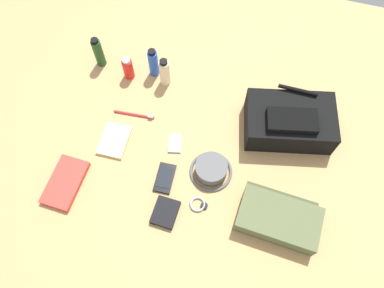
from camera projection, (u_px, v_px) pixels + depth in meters
name	position (u px, v px, depth m)	size (l,w,h in m)	color
ground_plane	(192.00, 149.00, 1.59)	(2.64, 2.02, 0.02)	tan
backpack	(289.00, 121.00, 1.55)	(0.39, 0.30, 0.16)	black
toiletry_pouch	(279.00, 218.00, 1.41)	(0.31, 0.22, 0.08)	#56603D
bucket_hat	(211.00, 170.00, 1.51)	(0.17, 0.17, 0.06)	#5C5C5C
shampoo_bottle	(98.00, 52.00, 1.69)	(0.04, 0.04, 0.16)	#19471E
sunscreen_spray	(128.00, 68.00, 1.68)	(0.05, 0.05, 0.12)	red
deodorant_spray	(153.00, 63.00, 1.67)	(0.04, 0.04, 0.15)	blue
lotion_bottle	(165.00, 72.00, 1.65)	(0.05, 0.05, 0.15)	beige
paperback_novel	(65.00, 183.00, 1.50)	(0.13, 0.21, 0.02)	red
cell_phone	(165.00, 178.00, 1.51)	(0.07, 0.13, 0.01)	black
media_player	(175.00, 143.00, 1.58)	(0.07, 0.09, 0.01)	#B7B7BC
wristwatch	(199.00, 204.00, 1.47)	(0.07, 0.06, 0.01)	#99999E
toothbrush	(136.00, 115.00, 1.64)	(0.18, 0.02, 0.02)	red
wallet	(165.00, 212.00, 1.45)	(0.09, 0.11, 0.02)	black
notepad	(114.00, 140.00, 1.58)	(0.11, 0.15, 0.02)	beige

